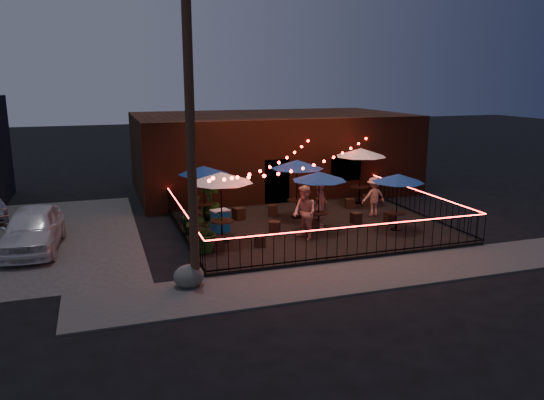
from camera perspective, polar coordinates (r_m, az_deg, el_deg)
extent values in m
plane|color=black|center=(19.32, 6.36, -4.66)|extent=(110.00, 110.00, 0.00)
cube|color=black|center=(21.05, 4.10, -2.91)|extent=(10.00, 8.00, 0.15)
cube|color=#3F3C3A|center=(16.58, 11.09, -7.75)|extent=(18.00, 2.50, 0.05)
cube|color=#391B0F|center=(28.36, -0.15, 5.22)|extent=(14.00, 8.00, 4.00)
cube|color=black|center=(24.56, 0.47, 1.88)|extent=(1.20, 0.24, 2.20)
cube|color=black|center=(25.80, 7.87, 3.42)|extent=(1.60, 0.24, 1.20)
cylinder|color=#362616|center=(14.41, -8.70, 5.56)|extent=(0.26, 0.26, 8.00)
cube|color=black|center=(17.54, 9.12, -5.79)|extent=(10.00, 0.04, 0.04)
cube|color=black|center=(17.27, 9.22, -2.90)|extent=(10.00, 0.04, 0.04)
cube|color=red|center=(17.26, 9.23, -2.80)|extent=(10.00, 0.03, 0.02)
cube|color=black|center=(19.71, -9.49, -3.70)|extent=(0.04, 8.00, 0.04)
cube|color=black|center=(19.46, -9.59, -1.11)|extent=(0.04, 8.00, 0.04)
cube|color=red|center=(19.46, -9.59, -1.02)|extent=(0.03, 8.00, 0.02)
cube|color=black|center=(23.33, 15.54, -1.39)|extent=(0.04, 8.00, 0.04)
cube|color=black|center=(23.13, 15.68, 0.82)|extent=(0.04, 8.00, 0.04)
cube|color=red|center=(23.12, 15.68, 0.89)|extent=(0.03, 8.00, 0.02)
cylinder|color=black|center=(18.96, -5.39, -4.45)|extent=(0.46, 0.46, 0.03)
cylinder|color=black|center=(18.85, -5.41, -3.39)|extent=(0.06, 0.06, 0.74)
cylinder|color=black|center=(18.75, -5.44, -2.26)|extent=(0.83, 0.83, 0.04)
cylinder|color=black|center=(18.63, -5.47, -0.85)|extent=(0.05, 0.05, 2.48)
cone|color=silver|center=(18.40, -5.54, 2.44)|extent=(2.84, 2.84, 0.36)
cylinder|color=black|center=(21.85, -7.22, -2.15)|extent=(0.41, 0.41, 0.03)
cylinder|color=black|center=(21.77, -7.25, -1.31)|extent=(0.06, 0.06, 0.67)
cylinder|color=black|center=(21.69, -7.27, -0.43)|extent=(0.74, 0.74, 0.04)
cylinder|color=black|center=(21.60, -7.31, 0.67)|extent=(0.04, 0.04, 2.23)
cone|color=navy|center=(21.41, -7.38, 3.22)|extent=(2.24, 2.24, 0.32)
cylinder|color=black|center=(20.31, 4.99, -3.26)|extent=(0.41, 0.41, 0.03)
cylinder|color=black|center=(20.22, 5.01, -2.35)|extent=(0.06, 0.06, 0.68)
cylinder|color=black|center=(20.13, 5.03, -1.40)|extent=(0.75, 0.75, 0.04)
cylinder|color=black|center=(20.02, 5.05, -0.20)|extent=(0.04, 0.04, 2.26)
cone|color=navy|center=(19.82, 5.11, 2.58)|extent=(2.31, 2.31, 0.33)
cylinder|color=black|center=(22.16, 2.66, -1.84)|extent=(0.44, 0.44, 0.03)
cylinder|color=black|center=(22.07, 2.67, -0.95)|extent=(0.06, 0.06, 0.72)
cylinder|color=black|center=(21.99, 2.68, -0.02)|extent=(0.80, 0.80, 0.04)
cylinder|color=black|center=(21.89, 2.69, 1.16)|extent=(0.04, 0.04, 2.40)
cone|color=navy|center=(21.70, 2.72, 3.87)|extent=(2.91, 2.91, 0.35)
cylinder|color=black|center=(20.90, 13.14, -3.09)|extent=(0.39, 0.39, 0.03)
cylinder|color=black|center=(20.82, 13.18, -2.25)|extent=(0.05, 0.05, 0.65)
cylinder|color=black|center=(20.73, 13.23, -1.36)|extent=(0.72, 0.72, 0.04)
cylinder|color=black|center=(20.64, 13.29, -0.25)|extent=(0.04, 0.04, 2.15)
cone|color=navy|center=(20.45, 13.42, 2.32)|extent=(2.22, 2.22, 0.31)
cylinder|color=black|center=(24.98, 9.35, -0.30)|extent=(0.47, 0.47, 0.03)
cylinder|color=black|center=(24.90, 9.38, 0.54)|extent=(0.06, 0.06, 0.76)
cylinder|color=black|center=(24.82, 9.41, 1.43)|extent=(0.85, 0.85, 0.04)
cylinder|color=black|center=(24.73, 9.45, 2.53)|extent=(0.05, 0.05, 2.54)
cone|color=silver|center=(24.56, 9.55, 5.09)|extent=(2.38, 2.38, 0.37)
cube|color=black|center=(18.00, -5.81, -4.70)|extent=(0.40, 0.40, 0.46)
cube|color=black|center=(18.32, -1.32, -4.40)|extent=(0.39, 0.39, 0.41)
cube|color=black|center=(21.31, -8.23, -1.95)|extent=(0.45, 0.45, 0.47)
cube|color=black|center=(21.81, -3.60, -1.47)|extent=(0.52, 0.52, 0.49)
cube|color=black|center=(19.80, 0.29, -2.97)|extent=(0.53, 0.53, 0.47)
cube|color=black|center=(20.21, 4.57, -2.77)|extent=(0.40, 0.40, 0.41)
cube|color=black|center=(22.37, 0.09, -1.13)|extent=(0.47, 0.47, 0.45)
cube|color=black|center=(23.63, 5.28, -0.38)|extent=(0.53, 0.53, 0.48)
cube|color=black|center=(21.48, 9.03, -1.92)|extent=(0.40, 0.40, 0.43)
cube|color=black|center=(21.84, 12.53, -1.83)|extent=(0.40, 0.40, 0.43)
cube|color=black|center=(23.90, 8.38, -0.37)|extent=(0.44, 0.44, 0.44)
cube|color=black|center=(24.43, 10.22, -0.06)|extent=(0.56, 0.56, 0.50)
imported|color=tan|center=(20.59, 5.28, -0.48)|extent=(0.60, 0.76, 1.81)
imported|color=tan|center=(18.95, 3.53, -1.39)|extent=(0.93, 1.09, 1.96)
imported|color=tan|center=(22.67, 10.87, 0.37)|extent=(1.07, 0.63, 1.64)
imported|color=#0C350D|center=(17.74, -7.29, -3.24)|extent=(1.44, 1.28, 1.50)
imported|color=#13390F|center=(19.99, -8.61, -1.53)|extent=(0.96, 0.87, 1.44)
imported|color=#17340C|center=(22.08, -6.70, -0.07)|extent=(1.05, 1.05, 1.46)
cube|color=#0D60B7|center=(20.06, -5.59, -2.31)|extent=(0.70, 0.57, 0.82)
cube|color=silver|center=(19.95, -5.61, -1.12)|extent=(0.75, 0.63, 0.05)
ellipsoid|color=#4D4E48|center=(15.34, -8.94, -8.11)|extent=(1.07, 0.98, 0.69)
imported|color=white|center=(20.08, -24.35, -2.84)|extent=(2.08, 4.54, 1.51)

